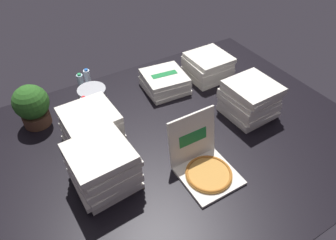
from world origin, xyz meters
TOP-DOWN VIEW (x-y plane):
  - ground_plane at (0.00, 0.00)m, footprint 3.20×2.40m
  - open_pizza_box at (0.02, -0.40)m, footprint 0.40×0.48m
  - pizza_stack_left_near at (0.30, 0.67)m, footprint 0.45×0.46m
  - pizza_stack_right_mid at (-0.58, 0.31)m, footprint 0.44×0.44m
  - pizza_stack_right_near at (0.75, -0.06)m, footprint 0.45×0.45m
  - pizza_stack_right_far at (-0.66, -0.13)m, footprint 0.45×0.45m
  - pizza_stack_left_far at (0.80, 0.63)m, footprint 0.43×0.42m
  - ice_bucket at (-0.40, 0.82)m, footprint 0.26×0.26m
  - water_bottle_0 at (-0.52, 0.67)m, footprint 0.06×0.06m
  - water_bottle_1 at (-0.35, 1.09)m, footprint 0.06×0.06m
  - water_bottle_2 at (-0.43, 1.04)m, footprint 0.06×0.06m
  - potted_plant at (-0.93, 0.79)m, footprint 0.30×0.30m

SIDE VIEW (x-z plane):
  - ground_plane at x=0.00m, z-range -0.02..0.00m
  - open_pizza_box at x=0.02m, z-range -0.13..0.29m
  - ice_bucket at x=-0.40m, z-range 0.00..0.16m
  - pizza_stack_left_near at x=0.30m, z-range 0.00..0.17m
  - water_bottle_0 at x=-0.52m, z-range -0.01..0.21m
  - water_bottle_1 at x=-0.35m, z-range -0.01..0.21m
  - water_bottle_2 at x=-0.43m, z-range -0.01..0.21m
  - pizza_stack_left_far at x=0.80m, z-range 0.00..0.25m
  - pizza_stack_right_mid at x=-0.58m, z-range 0.00..0.33m
  - pizza_stack_right_near at x=0.75m, z-range 0.00..0.33m
  - pizza_stack_right_far at x=-0.66m, z-range 0.00..0.37m
  - potted_plant at x=-0.93m, z-range 0.01..0.40m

